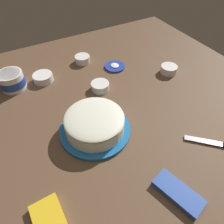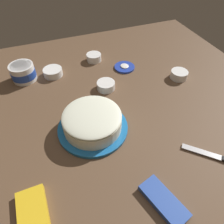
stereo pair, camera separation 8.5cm
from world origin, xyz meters
TOP-DOWN VIEW (x-y plane):
  - ground_plane at (0.00, 0.00)m, footprint 1.54×1.54m
  - frosted_cake at (-0.05, 0.14)m, footprint 0.28×0.28m
  - frosting_tub at (0.39, 0.37)m, footprint 0.12×0.12m
  - frosting_tub_lid at (0.31, -0.15)m, footprint 0.11×0.11m
  - spreading_knife at (-0.34, -0.24)m, footprint 0.18×0.18m
  - sprinkle_bowl_orange at (0.38, 0.23)m, footprint 0.10×0.10m
  - sprinkle_bowl_yellow at (0.18, 0.01)m, footprint 0.09×0.09m
  - sprinkle_bowl_green at (0.12, -0.37)m, footprint 0.09×0.09m
  - sprinkle_bowl_rainbow at (0.44, -0.01)m, footprint 0.08×0.08m
  - candy_box_lower at (-0.40, 0.03)m, footprint 0.17×0.11m
  - candy_box_upper at (-0.29, 0.40)m, footprint 0.15×0.09m

SIDE VIEW (x-z plane):
  - ground_plane at x=0.00m, z-range 0.00..0.00m
  - spreading_knife at x=-0.34m, z-range 0.00..0.01m
  - frosting_tub_lid at x=0.31m, z-range 0.00..0.01m
  - candy_box_lower at x=-0.40m, z-range 0.00..0.02m
  - candy_box_upper at x=-0.29m, z-range 0.00..0.02m
  - sprinkle_bowl_yellow at x=0.18m, z-range 0.00..0.04m
  - sprinkle_bowl_green at x=0.12m, z-range 0.00..0.04m
  - sprinkle_bowl_rainbow at x=0.44m, z-range 0.00..0.04m
  - sprinkle_bowl_orange at x=0.38m, z-range 0.00..0.04m
  - frosted_cake at x=-0.05m, z-range 0.00..0.09m
  - frosting_tub at x=0.39m, z-range 0.00..0.09m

